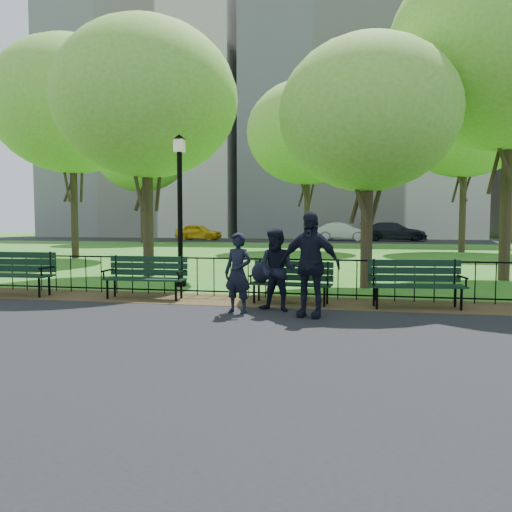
% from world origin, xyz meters
% --- Properties ---
extents(ground, '(120.00, 120.00, 0.00)m').
position_xyz_m(ground, '(0.00, 0.00, 0.00)').
color(ground, '#3A6C1C').
extents(asphalt_path, '(60.00, 9.20, 0.01)m').
position_xyz_m(asphalt_path, '(0.00, -3.40, 0.01)').
color(asphalt_path, black).
rests_on(asphalt_path, ground).
extents(dirt_strip, '(60.00, 1.60, 0.01)m').
position_xyz_m(dirt_strip, '(0.00, 1.50, 0.01)').
color(dirt_strip, '#3C2F18').
rests_on(dirt_strip, ground).
extents(far_street, '(70.00, 9.00, 0.01)m').
position_xyz_m(far_street, '(0.00, 35.00, 0.01)').
color(far_street, black).
rests_on(far_street, ground).
extents(iron_fence, '(24.06, 0.06, 1.00)m').
position_xyz_m(iron_fence, '(0.00, 2.00, 0.50)').
color(iron_fence, black).
rests_on(iron_fence, ground).
extents(apartment_west, '(22.00, 15.00, 26.00)m').
position_xyz_m(apartment_west, '(-22.00, 48.00, 13.00)').
color(apartment_west, beige).
rests_on(apartment_west, ground).
extents(apartment_mid, '(24.00, 15.00, 30.00)m').
position_xyz_m(apartment_mid, '(2.00, 48.00, 15.00)').
color(apartment_mid, '#B6B0A6').
rests_on(apartment_mid, ground).
extents(park_bench_main, '(1.74, 0.71, 0.96)m').
position_xyz_m(park_bench_main, '(0.19, 1.28, 0.60)').
color(park_bench_main, black).
rests_on(park_bench_main, ground).
extents(park_bench_left_a, '(1.82, 0.60, 1.03)m').
position_xyz_m(park_bench_left_a, '(-2.79, 1.40, 0.59)').
color(park_bench_left_a, black).
rests_on(park_bench_left_a, ground).
extents(park_bench_left_b, '(1.95, 0.65, 1.10)m').
position_xyz_m(park_bench_left_b, '(-5.99, 1.25, 0.63)').
color(park_bench_left_b, black).
rests_on(park_bench_left_b, ground).
extents(park_bench_right_a, '(1.88, 0.78, 1.04)m').
position_xyz_m(park_bench_right_a, '(2.94, 1.29, 0.59)').
color(park_bench_right_a, black).
rests_on(park_bench_right_a, ground).
extents(lamppost, '(0.36, 0.36, 3.98)m').
position_xyz_m(lamppost, '(-2.78, 3.61, 2.17)').
color(lamppost, black).
rests_on(lamppost, ground).
extents(tree_near_w, '(5.63, 5.63, 7.84)m').
position_xyz_m(tree_near_w, '(-4.59, 5.71, 5.44)').
color(tree_near_w, '#2D2116').
rests_on(tree_near_w, ground).
extents(tree_near_e, '(4.57, 4.57, 6.37)m').
position_xyz_m(tree_near_e, '(2.04, 4.25, 4.42)').
color(tree_near_e, '#2D2116').
rests_on(tree_near_e, ground).
extents(tree_mid_e, '(6.92, 6.92, 9.64)m').
position_xyz_m(tree_mid_e, '(6.05, 6.74, 6.69)').
color(tree_mid_e, '#2D2116').
rests_on(tree_mid_e, ground).
extents(tree_mid_w, '(7.19, 7.19, 10.02)m').
position_xyz_m(tree_mid_w, '(-10.98, 12.12, 6.96)').
color(tree_mid_w, '#2D2116').
rests_on(tree_mid_w, ground).
extents(tree_far_c, '(7.05, 7.05, 9.83)m').
position_xyz_m(tree_far_c, '(-1.00, 20.30, 6.82)').
color(tree_far_c, '#2D2116').
rests_on(tree_far_c, ground).
extents(tree_far_e, '(7.64, 7.64, 10.65)m').
position_xyz_m(tree_far_e, '(7.64, 20.67, 7.40)').
color(tree_far_e, '#2D2116').
rests_on(tree_far_e, ground).
extents(tree_far_w, '(7.44, 7.44, 10.36)m').
position_xyz_m(tree_far_w, '(-14.79, 28.23, 7.20)').
color(tree_far_w, '#2D2116').
rests_on(tree_far_w, ground).
extents(person_left, '(0.63, 0.50, 1.50)m').
position_xyz_m(person_left, '(-0.38, 0.06, 0.76)').
color(person_left, black).
rests_on(person_left, asphalt_path).
extents(person_mid, '(0.84, 0.57, 1.57)m').
position_xyz_m(person_mid, '(0.31, 0.39, 0.80)').
color(person_mid, black).
rests_on(person_mid, asphalt_path).
extents(person_right, '(1.17, 0.67, 1.88)m').
position_xyz_m(person_right, '(0.96, -0.06, 0.95)').
color(person_right, black).
rests_on(person_right, asphalt_path).
extents(taxi, '(4.40, 2.15, 1.45)m').
position_xyz_m(taxi, '(-12.26, 34.82, 0.73)').
color(taxi, yellow).
rests_on(taxi, far_street).
extents(sedan_silver, '(5.07, 2.64, 1.59)m').
position_xyz_m(sedan_silver, '(0.84, 35.46, 0.81)').
color(sedan_silver, '#A2A5A9').
rests_on(sedan_silver, far_street).
extents(sedan_dark, '(5.69, 2.63, 1.61)m').
position_xyz_m(sedan_dark, '(5.04, 35.47, 0.82)').
color(sedan_dark, black).
rests_on(sedan_dark, far_street).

